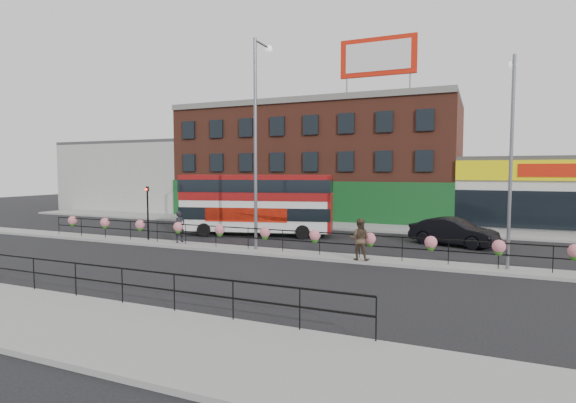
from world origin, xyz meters
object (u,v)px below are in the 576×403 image
at_px(pedestrian_b, 360,239).
at_px(lamp_column_west, 258,126).
at_px(car, 453,232).
at_px(lamp_column_east, 511,143).
at_px(pedestrian_a, 180,227).
at_px(double_decker_bus, 257,198).

relative_size(pedestrian_b, lamp_column_west, 0.18).
relative_size(car, lamp_column_west, 0.46).
relative_size(car, lamp_column_east, 0.57).
relative_size(pedestrian_a, lamp_column_west, 0.17).
height_order(pedestrian_b, lamp_column_east, lamp_column_east).
height_order(pedestrian_b, lamp_column_west, lamp_column_west).
bearing_deg(pedestrian_b, lamp_column_east, -175.22).
height_order(pedestrian_a, lamp_column_east, lamp_column_east).
xyz_separation_m(double_decker_bus, pedestrian_a, (-2.40, -5.06, -1.41)).
xyz_separation_m(pedestrian_b, lamp_column_east, (6.21, 0.88, 4.32)).
distance_m(car, pedestrian_a, 15.69).
bearing_deg(lamp_column_east, car, 112.69).
bearing_deg(double_decker_bus, car, 4.36).
bearing_deg(lamp_column_west, car, 32.00).
xyz_separation_m(double_decker_bus, pedestrian_b, (8.40, -5.95, -1.34)).
distance_m(lamp_column_west, lamp_column_east, 12.03).
bearing_deg(car, lamp_column_west, 141.84).
distance_m(pedestrian_b, lamp_column_east, 7.61).
distance_m(pedestrian_a, lamp_column_west, 7.53).
bearing_deg(pedestrian_a, lamp_column_east, -72.70).
height_order(pedestrian_a, lamp_column_west, lamp_column_west).
height_order(car, lamp_column_west, lamp_column_west).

